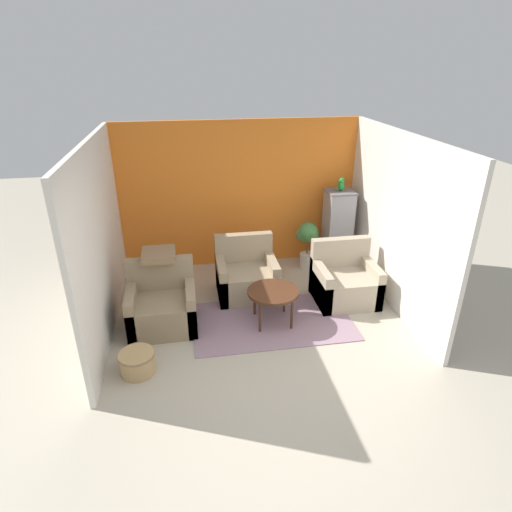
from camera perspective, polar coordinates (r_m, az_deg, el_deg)
The scene contains 14 objects.
ground_plane at distance 4.94m, azimuth 3.29°, elevation -16.96°, with size 20.00×20.00×0.00m, color #B2A893.
wall_back_accent at distance 7.17m, azimuth -2.23°, elevation 8.13°, with size 4.02×0.06×2.43m.
wall_left at distance 5.68m, azimuth -20.10°, elevation 1.89°, with size 0.06×3.21×2.43m.
wall_right at distance 6.27m, azimuth 18.19°, elevation 4.31°, with size 0.06×3.21×2.43m.
area_rug at distance 5.94m, azimuth 2.20°, elevation -8.68°, with size 2.16×1.26×0.01m.
coffee_table at distance 5.71m, azimuth 2.27°, elevation -5.04°, with size 0.68×0.68×0.49m.
armchair_left at distance 5.84m, azimuth -12.35°, elevation -6.64°, with size 0.88×0.77×0.88m.
armchair_right at distance 6.43m, azimuth 11.72°, elevation -3.46°, with size 0.88×0.77×0.88m.
armchair_middle at distance 6.45m, azimuth -1.29°, elevation -2.81°, with size 0.88×0.77×0.88m.
birdcage at distance 7.34m, azimuth 10.77°, elevation 3.46°, with size 0.47×0.47×1.33m.
parrot at distance 7.10m, azimuth 11.27°, elevation 9.31°, with size 0.10×0.19×0.22m.
potted_plant at distance 7.22m, azimuth 6.89°, elevation 2.26°, with size 0.37×0.34×0.82m.
wicker_basket at distance 5.21m, azimuth -15.54°, elevation -13.44°, with size 0.42×0.42×0.26m.
throw_pillow at distance 5.79m, azimuth -12.85°, elevation 0.19°, with size 0.43×0.43×0.10m.
Camera 1 is at (-0.88, -3.56, 3.31)m, focal length 30.00 mm.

